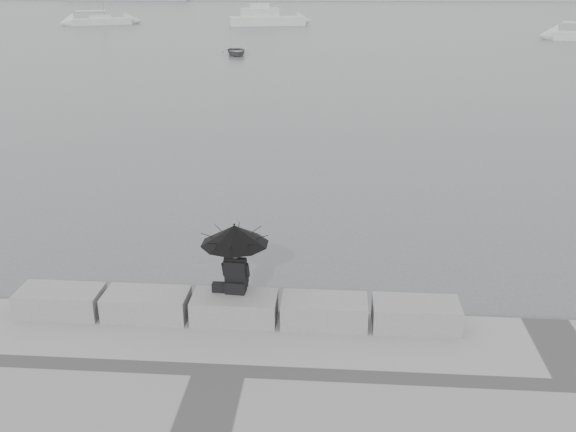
# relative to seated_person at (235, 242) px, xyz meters

# --- Properties ---
(ground) EXTENTS (360.00, 360.00, 0.00)m
(ground) POSITION_rel_seated_person_xyz_m (-0.01, 0.24, -2.03)
(ground) COLOR #4E5154
(ground) RESTS_ON ground
(stone_block_far_left) EXTENTS (1.60, 0.80, 0.50)m
(stone_block_far_left) POSITION_rel_seated_person_xyz_m (-3.41, -0.21, -1.28)
(stone_block_far_left) COLOR gray
(stone_block_far_left) RESTS_ON promenade
(stone_block_left) EXTENTS (1.60, 0.80, 0.50)m
(stone_block_left) POSITION_rel_seated_person_xyz_m (-1.71, -0.21, -1.28)
(stone_block_left) COLOR gray
(stone_block_left) RESTS_ON promenade
(stone_block_centre) EXTENTS (1.60, 0.80, 0.50)m
(stone_block_centre) POSITION_rel_seated_person_xyz_m (-0.01, -0.21, -1.28)
(stone_block_centre) COLOR gray
(stone_block_centre) RESTS_ON promenade
(stone_block_right) EXTENTS (1.60, 0.80, 0.50)m
(stone_block_right) POSITION_rel_seated_person_xyz_m (1.69, -0.21, -1.28)
(stone_block_right) COLOR gray
(stone_block_right) RESTS_ON promenade
(stone_block_far_right) EXTENTS (1.60, 0.80, 0.50)m
(stone_block_far_right) POSITION_rel_seated_person_xyz_m (3.39, -0.21, -1.28)
(stone_block_far_right) COLOR gray
(stone_block_far_right) RESTS_ON promenade
(seated_person) EXTENTS (1.29, 1.29, 1.39)m
(seated_person) POSITION_rel_seated_person_xyz_m (0.00, 0.00, 0.00)
(seated_person) COLOR black
(seated_person) RESTS_ON stone_block_centre
(bag) EXTENTS (0.27, 0.15, 0.17)m
(bag) POSITION_rel_seated_person_xyz_m (-0.32, -0.03, -0.94)
(bag) COLOR black
(bag) RESTS_ON stone_block_centre
(sailboat_left) EXTENTS (8.03, 5.84, 12.90)m
(sailboat_left) POSITION_rel_seated_person_xyz_m (-29.90, 76.29, -1.51)
(sailboat_left) COLOR silver
(sailboat_left) RESTS_ON ground
(motor_cruiser) EXTENTS (10.26, 5.00, 4.50)m
(motor_cruiser) POSITION_rel_seated_person_xyz_m (-7.56, 76.63, -1.13)
(motor_cruiser) COLOR silver
(motor_cruiser) RESTS_ON ground
(dinghy) EXTENTS (3.77, 2.33, 0.59)m
(dinghy) POSITION_rel_seated_person_xyz_m (-6.84, 44.76, -1.73)
(dinghy) COLOR gray
(dinghy) RESTS_ON ground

